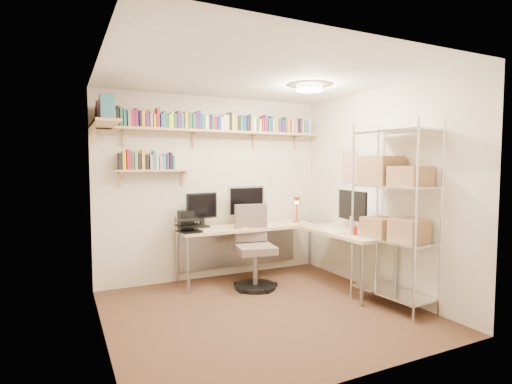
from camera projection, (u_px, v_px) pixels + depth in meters
ground at (263, 311)px, 4.30m from camera, size 3.20×3.20×0.00m
room_shell at (264, 167)px, 4.19m from camera, size 3.24×3.04×2.52m
wall_shelves at (188, 129)px, 5.13m from camera, size 3.12×1.09×0.80m
corner_desk at (264, 228)px, 5.30m from camera, size 2.27×1.88×1.28m
office_chair at (254, 253)px, 5.11m from camera, size 0.56×0.57×1.06m
wire_rack at (393, 199)px, 4.38m from camera, size 0.51×0.92×2.04m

